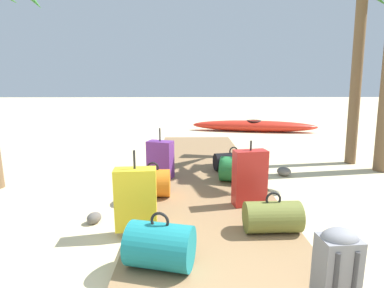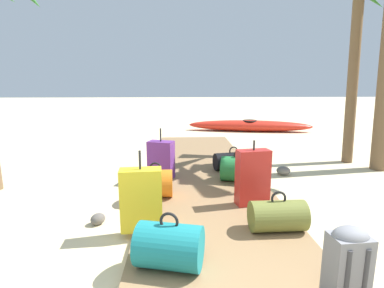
{
  "view_description": "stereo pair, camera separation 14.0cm",
  "coord_description": "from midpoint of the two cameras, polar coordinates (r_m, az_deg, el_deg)",
  "views": [
    {
      "loc": [
        -0.3,
        -1.27,
        1.63
      ],
      "look_at": [
        -0.2,
        4.05,
        0.55
      ],
      "focal_mm": 28.49,
      "sensor_mm": 36.0,
      "label": 1
    },
    {
      "loc": [
        -0.44,
        -1.27,
        1.63
      ],
      "look_at": [
        -0.2,
        4.05,
        0.55
      ],
      "focal_mm": 28.49,
      "sensor_mm": 36.0,
      "label": 2
    }
  ],
  "objects": [
    {
      "name": "duffel_bag_olive",
      "position": [
        3.41,
        15.98,
        -12.95
      ],
      "size": [
        0.59,
        0.34,
        0.44
      ],
      "color": "olive",
      "rests_on": "boardwalk"
    },
    {
      "name": "rock_left_near",
      "position": [
        3.84,
        -16.83,
        -13.1
      ],
      "size": [
        0.22,
        0.23,
        0.13
      ],
      "primitive_type": "ellipsoid",
      "rotation": [
        0.0,
        0.0,
        0.94
      ],
      "color": "#5B5651",
      "rests_on": "ground"
    },
    {
      "name": "duffel_bag_black",
      "position": [
        5.55,
        8.46,
        -3.19
      ],
      "size": [
        0.73,
        0.44,
        0.42
      ],
      "color": "black",
      "rests_on": "boardwalk"
    },
    {
      "name": "suitcase_red",
      "position": [
        3.97,
        11.74,
        -6.23
      ],
      "size": [
        0.44,
        0.26,
        0.84
      ],
      "color": "red",
      "rests_on": "boardwalk"
    },
    {
      "name": "duffel_bag_green",
      "position": [
        4.89,
        9.32,
        -4.74
      ],
      "size": [
        0.63,
        0.53,
        0.51
      ],
      "color": "#237538",
      "rests_on": "boardwalk"
    },
    {
      "name": "rock_right_far",
      "position": [
        5.7,
        17.51,
        -4.91
      ],
      "size": [
        0.32,
        0.31,
        0.15
      ],
      "primitive_type": "ellipsoid",
      "rotation": [
        0.0,
        0.0,
        2.67
      ],
      "color": "slate",
      "rests_on": "ground"
    },
    {
      "name": "suitcase_purple",
      "position": [
        5.02,
        -5.14,
        -2.91
      ],
      "size": [
        0.46,
        0.35,
        0.83
      ],
      "color": "#6B2D84",
      "rests_on": "boardwalk"
    },
    {
      "name": "backpack_grey",
      "position": [
        2.55,
        27.08,
        -19.38
      ],
      "size": [
        0.29,
        0.24,
        0.56
      ],
      "color": "slate",
      "rests_on": "boardwalk"
    },
    {
      "name": "kayak",
      "position": [
        10.51,
        11.84,
        3.33
      ],
      "size": [
        4.19,
        1.4,
        0.38
      ],
      "color": "red",
      "rests_on": "ground"
    },
    {
      "name": "boardwalk",
      "position": [
        5.21,
        3.04,
        -6.3
      ],
      "size": [
        1.82,
        7.37,
        0.08
      ],
      "primitive_type": "cube",
      "color": "olive",
      "rests_on": "ground"
    },
    {
      "name": "duffel_bag_orange",
      "position": [
        4.25,
        -6.33,
        -7.27
      ],
      "size": [
        0.46,
        0.38,
        0.49
      ],
      "color": "orange",
      "rests_on": "boardwalk"
    },
    {
      "name": "duffel_bag_teal",
      "position": [
        2.72,
        -4.41,
        -18.43
      ],
      "size": [
        0.62,
        0.51,
        0.5
      ],
      "color": "#197A7F",
      "rests_on": "boardwalk"
    },
    {
      "name": "suitcase_yellow",
      "position": [
        3.32,
        -9.26,
        -10.14
      ],
      "size": [
        0.45,
        0.23,
        0.87
      ],
      "color": "gold",
      "rests_on": "boardwalk"
    },
    {
      "name": "ground_plane",
      "position": [
        4.53,
        3.71,
        -9.62
      ],
      "size": [
        60.0,
        60.0,
        0.0
      ],
      "primitive_type": "plane",
      "color": "beige"
    }
  ]
}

